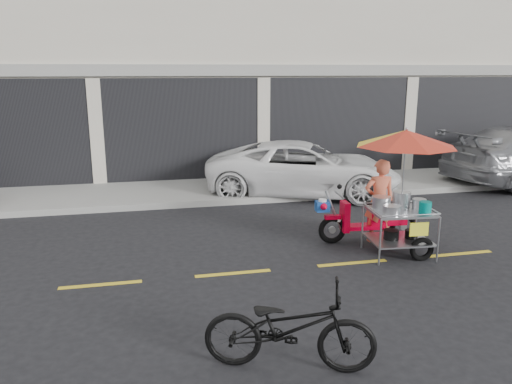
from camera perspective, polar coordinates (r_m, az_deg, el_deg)
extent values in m
plane|color=black|center=(8.48, 10.94, -8.00)|extent=(90.00, 90.00, 0.00)
cube|color=gray|center=(13.45, 1.77, 0.75)|extent=(45.00, 3.00, 0.15)
cube|color=beige|center=(18.02, -2.18, 16.62)|extent=(36.00, 8.00, 8.00)
cube|color=black|center=(14.15, 0.85, 7.05)|extent=(35.28, 0.06, 2.90)
cube|color=gray|center=(14.03, 0.89, 13.75)|extent=(36.00, 0.12, 0.30)
cube|color=gold|center=(8.48, 10.94, -7.97)|extent=(42.00, 0.10, 0.01)
imported|color=white|center=(12.75, 5.42, 2.71)|extent=(5.31, 3.66, 1.35)
imported|color=black|center=(5.44, 3.85, -15.20)|extent=(1.93, 1.18, 0.96)
torus|color=black|center=(9.28, 8.70, -4.30)|extent=(0.53, 0.14, 0.52)
torus|color=black|center=(9.75, 16.46, -3.82)|extent=(0.53, 0.14, 0.52)
cylinder|color=#9EA0A5|center=(9.28, 8.70, -4.30)|extent=(0.13, 0.06, 0.13)
cylinder|color=#9EA0A5|center=(9.75, 16.46, -3.82)|extent=(0.13, 0.06, 0.13)
cube|color=red|center=(9.21, 8.75, -2.84)|extent=(0.30, 0.13, 0.07)
cylinder|color=#9EA0A5|center=(9.17, 8.79, -2.01)|extent=(0.34, 0.07, 0.74)
cube|color=red|center=(9.27, 10.11, -2.77)|extent=(0.13, 0.32, 0.55)
cube|color=red|center=(9.47, 12.43, -3.87)|extent=(0.75, 0.31, 0.07)
cube|color=red|center=(9.56, 14.81, -2.52)|extent=(0.70, 0.29, 0.37)
cube|color=black|center=(9.47, 14.38, -1.33)|extent=(0.61, 0.26, 0.09)
cylinder|color=#9EA0A5|center=(9.13, 9.51, -0.33)|extent=(0.07, 0.50, 0.03)
sphere|color=black|center=(9.29, 9.52, 0.61)|extent=(0.09, 0.09, 0.09)
cylinder|color=white|center=(9.26, 9.39, -3.18)|extent=(0.12, 0.12, 0.05)
cube|color=navy|center=(9.09, 7.59, -1.63)|extent=(0.25, 0.22, 0.18)
cylinder|color=white|center=(9.06, 7.61, -0.96)|extent=(0.16, 0.16, 0.05)
cone|color=red|center=(8.94, 7.86, -1.77)|extent=(0.18, 0.21, 0.16)
torus|color=black|center=(8.82, 18.42, -6.22)|extent=(0.43, 0.12, 0.42)
cylinder|color=#9EA0A5|center=(8.36, 13.99, -5.64)|extent=(0.04, 0.04, 0.78)
cylinder|color=#9EA0A5|center=(9.09, 12.07, -3.95)|extent=(0.04, 0.04, 0.78)
cylinder|color=#9EA0A5|center=(8.78, 20.11, -5.15)|extent=(0.04, 0.04, 0.78)
cylinder|color=#9EA0A5|center=(9.48, 17.81, -3.59)|extent=(0.04, 0.04, 0.78)
cube|color=#9EA0A5|center=(8.95, 15.97, -5.25)|extent=(1.06, 0.90, 0.03)
cube|color=#9EA0A5|center=(8.80, 16.19, -2.15)|extent=(1.06, 0.90, 0.04)
cylinder|color=#9EA0A5|center=(8.43, 17.34, -2.54)|extent=(1.00, 0.10, 0.02)
cylinder|color=#9EA0A5|center=(9.15, 15.17, -1.12)|extent=(1.00, 0.10, 0.02)
cylinder|color=#9EA0A5|center=(8.60, 13.15, -1.96)|extent=(0.08, 0.82, 0.02)
cylinder|color=#9EA0A5|center=(9.01, 19.13, -1.65)|extent=(0.08, 0.82, 0.02)
cylinder|color=#9EA0A5|center=(9.31, 14.96, -4.44)|extent=(0.09, 0.69, 0.04)
cylinder|color=#9EA0A5|center=(9.18, 15.13, -1.73)|extent=(0.09, 0.69, 0.04)
cube|color=yellow|center=(8.53, 18.14, -4.08)|extent=(0.32, 0.04, 0.23)
cylinder|color=#B7B7BC|center=(8.83, 14.13, -1.21)|extent=(0.33, 0.33, 0.19)
cylinder|color=#B7B7BC|center=(8.98, 16.26, -0.87)|extent=(0.33, 0.33, 0.26)
cylinder|color=#B7B7BC|center=(8.96, 18.14, -1.36)|extent=(0.25, 0.25, 0.16)
cylinder|color=#B7B7BC|center=(8.55, 15.27, -2.01)|extent=(0.31, 0.31, 0.12)
cylinder|color=#00756E|center=(8.71, 18.77, -1.70)|extent=(0.22, 0.22, 0.20)
cylinder|color=black|center=(8.87, 15.20, -4.72)|extent=(0.27, 0.27, 0.16)
cylinder|color=black|center=(9.02, 17.34, -4.62)|extent=(0.24, 0.24, 0.15)
cylinder|color=#9EA0A5|center=(8.75, 16.52, 2.35)|extent=(0.02, 0.02, 1.37)
sphere|color=#9EA0A5|center=(8.64, 16.84, 6.93)|extent=(0.05, 0.05, 0.05)
imported|color=#EB6948|center=(9.42, 13.88, -0.99)|extent=(0.59, 0.41, 1.55)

